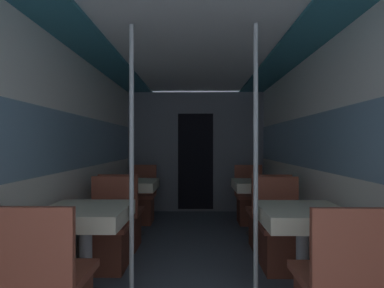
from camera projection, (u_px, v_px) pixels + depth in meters
wall_left at (85, 154)px, 3.43m from camera, size 0.05×6.50×2.17m
wall_right at (306, 155)px, 3.39m from camera, size 0.05×6.50×2.17m
ceiling_panel at (195, 57)px, 3.41m from camera, size 2.52×6.50×0.07m
bulkhead_far at (196, 152)px, 5.48m from camera, size 2.47×0.09×2.17m
dining_table_left_0 at (86, 220)px, 2.37m from camera, size 0.65×0.65×0.73m
chair_left_far_0 at (108, 240)px, 2.95m from camera, size 0.44×0.44×0.89m
support_pole_left_0 at (132, 162)px, 2.36m from camera, size 0.04×0.04×2.17m
dining_table_left_1 at (133, 188)px, 4.09m from camera, size 0.65×0.65×0.73m
chair_left_near_1 at (122, 225)px, 3.51m from camera, size 0.44×0.44×0.89m
chair_left_far_1 at (141, 205)px, 4.67m from camera, size 0.44×0.44×0.89m
dining_table_right_0 at (302, 221)px, 2.34m from camera, size 0.65×0.65×0.73m
chair_right_far_0 at (281, 241)px, 2.92m from camera, size 0.44×0.44×0.89m
support_pole_right_0 at (256, 162)px, 2.35m from camera, size 0.04×0.04×2.17m
dining_table_right_1 at (258, 188)px, 4.06m from camera, size 0.65×0.65×0.73m
chair_right_near_1 at (268, 225)px, 3.48m from camera, size 0.44×0.44×0.89m
chair_right_far_1 at (250, 205)px, 4.64m from camera, size 0.44×0.44×0.89m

